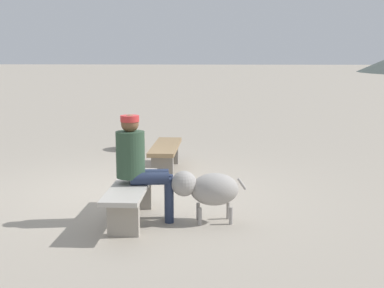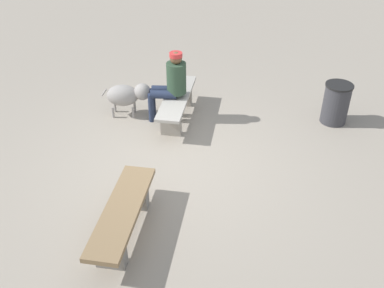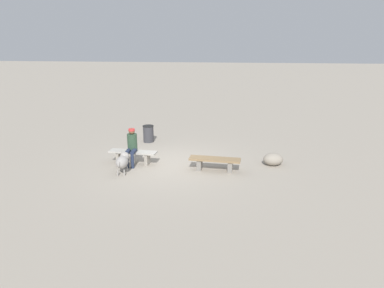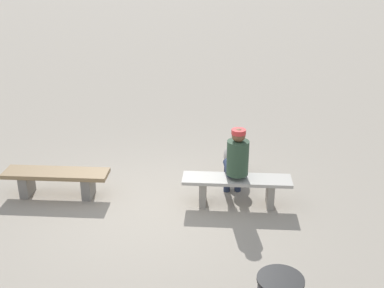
{
  "view_description": "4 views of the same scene",
  "coord_description": "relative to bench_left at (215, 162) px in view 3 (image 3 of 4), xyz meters",
  "views": [
    {
      "loc": [
        7.54,
        1.37,
        2.01
      ],
      "look_at": [
        0.31,
        0.89,
        0.79
      ],
      "focal_mm": 49.67,
      "sensor_mm": 36.0,
      "label": 1
    },
    {
      "loc": [
        -5.5,
        -1.29,
        4.18
      ],
      "look_at": [
        -0.16,
        -0.33,
        0.51
      ],
      "focal_mm": 41.11,
      "sensor_mm": 36.0,
      "label": 2
    },
    {
      "loc": [
        -2.96,
        10.32,
        3.92
      ],
      "look_at": [
        -0.72,
        -0.28,
        0.72
      ],
      "focal_mm": 29.52,
      "sensor_mm": 36.0,
      "label": 3
    },
    {
      "loc": [
        1.18,
        -6.69,
        3.9
      ],
      "look_at": [
        0.51,
        1.82,
        0.37
      ],
      "focal_mm": 45.13,
      "sensor_mm": 36.0,
      "label": 4
    }
  ],
  "objects": [
    {
      "name": "ground",
      "position": [
        1.63,
        -0.29,
        -0.34
      ],
      "size": [
        210.0,
        210.0,
        0.06
      ],
      "primitive_type": "cube",
      "color": "#9E9384"
    },
    {
      "name": "bench_left",
      "position": [
        0.0,
        0.0,
        0.0
      ],
      "size": [
        1.73,
        0.46,
        0.44
      ],
      "rotation": [
        0.0,
        0.0,
        0.01
      ],
      "color": "gray",
      "rests_on": "ground"
    },
    {
      "name": "bench_right",
      "position": [
        2.98,
        -0.08,
        0.03
      ],
      "size": [
        1.74,
        0.44,
        0.47
      ],
      "rotation": [
        0.0,
        0.0,
        0.01
      ],
      "color": "gray",
      "rests_on": "ground"
    },
    {
      "name": "seated_person",
      "position": [
        2.97,
        0.02,
        0.45
      ],
      "size": [
        0.4,
        0.69,
        1.31
      ],
      "rotation": [
        0.0,
        0.0,
        0.14
      ],
      "color": "#2D4733",
      "rests_on": "ground"
    },
    {
      "name": "dog",
      "position": [
        2.97,
        0.85,
        0.11
      ],
      "size": [
        0.48,
        0.91,
        0.64
      ],
      "rotation": [
        0.0,
        0.0,
        4.87
      ],
      "color": "gray",
      "rests_on": "ground"
    },
    {
      "name": "trash_bin",
      "position": [
        3.39,
        -2.9,
        0.07
      ],
      "size": [
        0.49,
        0.49,
        0.75
      ],
      "color": "#38383D",
      "rests_on": "ground"
    },
    {
      "name": "boulder",
      "position": [
        -1.97,
        -0.96,
        -0.09
      ],
      "size": [
        0.87,
        0.79,
        0.45
      ],
      "primitive_type": "ellipsoid",
      "rotation": [
        0.0,
        0.0,
        3.52
      ],
      "color": "gray",
      "rests_on": "ground"
    }
  ]
}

